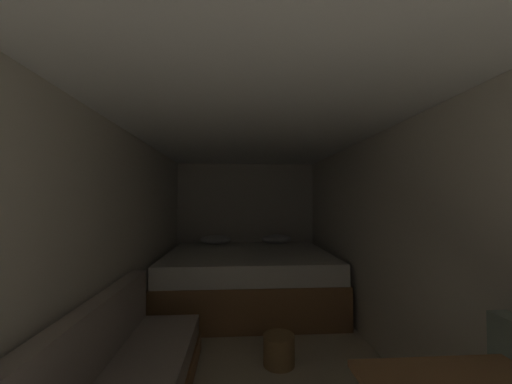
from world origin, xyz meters
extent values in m
plane|color=beige|center=(0.00, 1.72, 0.00)|extent=(7.03, 7.03, 0.00)
cube|color=beige|center=(0.00, 4.26, 1.00)|extent=(2.35, 0.05, 2.00)
cube|color=beige|center=(-1.15, 1.72, 1.00)|extent=(0.05, 5.03, 2.00)
cube|color=beige|center=(1.15, 1.72, 1.00)|extent=(0.05, 5.03, 2.00)
cube|color=white|center=(0.00, 1.72, 2.02)|extent=(2.35, 5.03, 0.05)
cube|color=olive|center=(0.00, 3.28, 0.24)|extent=(2.13, 1.80, 0.47)
cube|color=white|center=(0.00, 3.28, 0.59)|extent=(2.09, 1.76, 0.23)
ellipsoid|color=white|center=(-0.48, 3.99, 0.77)|extent=(0.48, 0.30, 0.14)
ellipsoid|color=white|center=(0.48, 3.99, 0.77)|extent=(0.48, 0.30, 0.14)
cube|color=#A8998E|center=(-1.05, 0.84, 0.53)|extent=(0.12, 2.60, 0.42)
cylinder|color=olive|center=(0.20, 1.85, 0.12)|extent=(0.27, 0.27, 0.24)
camera|label=1|loc=(-0.15, -0.64, 1.38)|focal=20.55mm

